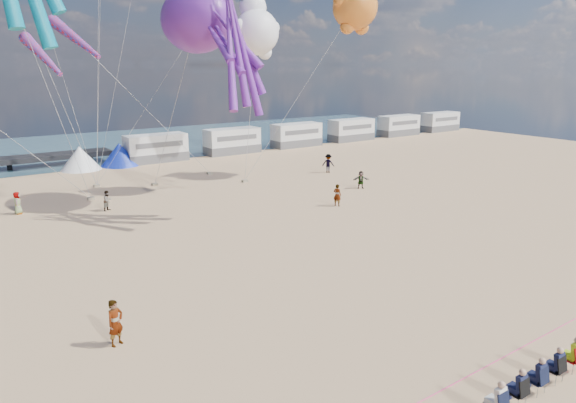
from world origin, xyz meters
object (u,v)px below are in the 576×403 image
object	(u,v)px
motorhome_0	(156,148)
motorhome_5	(440,122)
motorhome_2	(296,135)
spectator_row	(536,374)
sandbag_a	(91,198)
sandbag_b	(155,184)
motorhome_4	(399,125)
tent_white	(80,158)
motorhome_1	(232,141)
standing_person	(115,323)
tent_blue	(120,154)
sandbag_d	(210,173)
beachgoer_5	(337,195)
windsock_mid	(75,38)
windsock_right	(42,55)
kite_panda	(257,32)
sandbag_e	(97,186)
beachgoer_2	(328,163)
beachgoer_0	(17,203)
motorhome_3	(351,130)
beachgoer_4	(361,180)
beachgoer_1	(108,201)
kite_teddy_orange	(355,7)
sandbag_c	(245,181)
kite_octopus_purple	(197,19)

from	to	relation	value
motorhome_0	motorhome_5	world-z (taller)	same
motorhome_2	spectator_row	bearing A→B (deg)	-117.23
sandbag_a	sandbag_b	distance (m)	6.27
motorhome_4	tent_white	world-z (taller)	motorhome_4
motorhome_5	sandbag_a	xyz separation A→B (m)	(-57.88, -12.97, -1.39)
motorhome_5	sandbag_b	size ratio (longest dim) A/B	13.20
motorhome_1	sandbag_b	bearing A→B (deg)	-141.49
motorhome_4	standing_person	bearing A→B (deg)	-145.96
tent_blue	tent_white	bearing A→B (deg)	180.00
tent_white	sandbag_d	xyz separation A→B (m)	(9.75, -9.48, -1.09)
motorhome_1	spectator_row	size ratio (longest dim) A/B	1.08
beachgoer_5	windsock_mid	bearing A→B (deg)	18.25
motorhome_2	windsock_right	distance (m)	35.49
beachgoer_5	sandbag_d	bearing A→B (deg)	-16.71
tent_white	sandbag_a	size ratio (longest dim) A/B	8.00
motorhome_0	motorhome_4	bearing A→B (deg)	0.00
kite_panda	spectator_row	bearing A→B (deg)	-104.79
motorhome_5	tent_white	distance (m)	55.50
motorhome_5	motorhome_4	bearing A→B (deg)	180.00
motorhome_1	sandbag_e	bearing A→B (deg)	-154.55
tent_white	windsock_mid	world-z (taller)	windsock_mid
motorhome_2	beachgoer_2	xyz separation A→B (m)	(-7.25, -15.46, -0.58)
tent_white	beachgoer_0	world-z (taller)	tent_white
windsock_mid	motorhome_3	bearing A→B (deg)	-1.11
tent_blue	beachgoer_0	xyz separation A→B (m)	(-11.70, -14.14, -0.39)
motorhome_0	tent_blue	bearing A→B (deg)	180.00
beachgoer_4	windsock_mid	bearing A→B (deg)	179.33
beachgoer_0	beachgoer_5	distance (m)	23.13
motorhome_2	tent_blue	distance (m)	23.00
motorhome_5	beachgoer_1	xyz separation A→B (m)	(-57.67, -16.93, -0.75)
sandbag_d	kite_teddy_orange	world-z (taller)	kite_teddy_orange
motorhome_0	beachgoer_1	xyz separation A→B (m)	(-10.17, -16.93, -0.75)
beachgoer_1	spectator_row	bearing A→B (deg)	-113.59
tent_blue	beachgoer_4	size ratio (longest dim) A/B	2.64
sandbag_e	sandbag_c	bearing A→B (deg)	-26.62
motorhome_3	motorhome_2	bearing A→B (deg)	180.00
motorhome_0	spectator_row	size ratio (longest dim) A/B	1.08
spectator_row	kite_octopus_purple	world-z (taller)	kite_octopus_purple
motorhome_3	beachgoer_4	bearing A→B (deg)	-129.97
motorhome_4	tent_blue	xyz separation A→B (m)	(-42.00, 0.00, -0.30)
motorhome_5	beachgoer_0	world-z (taller)	motorhome_5
motorhome_2	motorhome_5	size ratio (longest dim) A/B	1.00
tent_white	sandbag_e	world-z (taller)	tent_white
sandbag_c	motorhome_1	bearing A→B (deg)	65.15
motorhome_5	beachgoer_4	world-z (taller)	motorhome_5
beachgoer_2	kite_teddy_orange	world-z (taller)	kite_teddy_orange
motorhome_3	beachgoer_4	world-z (taller)	motorhome_3
beachgoer_0	sandbag_a	world-z (taller)	beachgoer_0
motorhome_1	beachgoer_2	world-z (taller)	motorhome_1
sandbag_e	beachgoer_4	bearing A→B (deg)	-36.16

